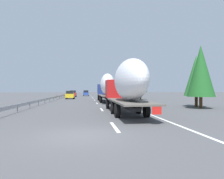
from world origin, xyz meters
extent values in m
plane|color=#4C4C4F|center=(40.00, 0.00, 0.00)|extent=(260.00, 260.00, 0.00)
cube|color=white|center=(2.00, -1.80, 0.00)|extent=(3.20, 0.20, 0.01)
cube|color=white|center=(12.03, -1.80, 0.00)|extent=(3.20, 0.20, 0.01)
cube|color=white|center=(22.04, -1.80, 0.00)|extent=(3.20, 0.20, 0.01)
cube|color=white|center=(31.65, -1.80, 0.00)|extent=(3.20, 0.20, 0.01)
cube|color=white|center=(41.66, -1.80, 0.00)|extent=(3.20, 0.20, 0.01)
cube|color=white|center=(46.08, -1.80, 0.00)|extent=(3.20, 0.20, 0.01)
cube|color=white|center=(58.70, -1.80, 0.00)|extent=(3.20, 0.20, 0.01)
cube|color=white|center=(70.75, -1.80, 0.00)|extent=(3.20, 0.20, 0.01)
cube|color=white|center=(45.00, -5.50, 0.00)|extent=(110.00, 0.20, 0.01)
cube|color=navy|center=(30.66, -3.60, 2.15)|extent=(2.40, 2.50, 1.90)
cube|color=black|center=(31.76, -3.60, 2.65)|extent=(0.08, 2.12, 0.80)
cube|color=#262628|center=(27.45, -3.60, 0.67)|extent=(11.79, 0.70, 0.24)
cube|color=#59544C|center=(24.25, -3.60, 1.14)|extent=(10.41, 2.50, 0.12)
ellipsoid|color=white|center=(24.34, -3.60, 2.95)|extent=(6.68, 2.20, 3.50)
cube|color=red|center=(19.08, -4.29, 0.90)|extent=(0.04, 0.56, 0.56)
cylinder|color=black|center=(30.66, -2.50, 0.52)|extent=(1.04, 0.30, 1.04)
cylinder|color=black|center=(30.66, -4.70, 0.52)|extent=(1.04, 0.30, 1.04)
cylinder|color=black|center=(25.45, -2.50, 0.52)|extent=(1.04, 0.35, 1.04)
cylinder|color=black|center=(25.45, -4.70, 0.52)|extent=(1.04, 0.35, 1.04)
cylinder|color=black|center=(23.05, -2.50, 0.52)|extent=(1.04, 0.35, 1.04)
cylinder|color=black|center=(23.05, -4.70, 0.52)|extent=(1.04, 0.35, 1.04)
cube|color=#B21919|center=(12.82, -3.60, 2.15)|extent=(2.40, 2.50, 1.90)
cube|color=black|center=(13.92, -3.60, 2.65)|extent=(0.08, 2.12, 0.80)
cube|color=#262628|center=(9.86, -3.60, 0.67)|extent=(10.90, 0.70, 0.24)
cube|color=#59544C|center=(6.90, -3.60, 1.14)|extent=(9.45, 2.50, 0.12)
ellipsoid|color=white|center=(6.43, -3.60, 2.80)|extent=(7.53, 2.20, 3.20)
cube|color=red|center=(2.21, -4.29, 0.90)|extent=(0.04, 0.56, 0.56)
cylinder|color=black|center=(12.82, -2.50, 0.52)|extent=(1.04, 0.30, 1.04)
cylinder|color=black|center=(12.82, -4.70, 0.52)|extent=(1.04, 0.30, 1.04)
cylinder|color=black|center=(8.10, -2.50, 0.52)|extent=(1.04, 0.35, 1.04)
cylinder|color=black|center=(8.10, -4.70, 0.52)|extent=(1.04, 0.35, 1.04)
cylinder|color=black|center=(5.70, -2.50, 0.52)|extent=(1.04, 0.35, 1.04)
cylinder|color=black|center=(5.70, -4.70, 0.52)|extent=(1.04, 0.35, 1.04)
cube|color=#28479E|center=(61.06, 0.05, 0.74)|extent=(4.75, 1.81, 0.84)
cube|color=black|center=(60.71, 0.05, 1.52)|extent=(2.61, 1.59, 0.72)
cylinder|color=black|center=(62.54, 0.85, 0.32)|extent=(0.64, 0.22, 0.64)
cylinder|color=black|center=(62.54, -0.76, 0.32)|extent=(0.64, 0.22, 0.64)
cylinder|color=black|center=(59.59, 0.85, 0.32)|extent=(0.64, 0.22, 0.64)
cylinder|color=black|center=(59.59, -0.76, 0.32)|extent=(0.64, 0.22, 0.64)
cube|color=gold|center=(38.07, 3.48, 0.74)|extent=(4.19, 1.80, 0.84)
cube|color=black|center=(37.76, 3.48, 1.48)|extent=(2.30, 1.59, 0.65)
cylinder|color=black|center=(39.37, 4.28, 0.32)|extent=(0.64, 0.22, 0.64)
cylinder|color=black|center=(39.37, 2.68, 0.32)|extent=(0.64, 0.22, 0.64)
cylinder|color=black|center=(36.77, 4.28, 0.32)|extent=(0.64, 0.22, 0.64)
cylinder|color=black|center=(36.77, 2.68, 0.32)|extent=(0.64, 0.22, 0.64)
cube|color=red|center=(51.87, 3.75, 0.74)|extent=(4.42, 1.82, 0.84)
cube|color=black|center=(51.54, 3.75, 1.51)|extent=(2.43, 1.60, 0.71)
cylinder|color=black|center=(53.24, 4.56, 0.32)|extent=(0.64, 0.22, 0.64)
cylinder|color=black|center=(53.24, 2.94, 0.32)|extent=(0.64, 0.22, 0.64)
cylinder|color=black|center=(50.50, 4.56, 0.32)|extent=(0.64, 0.22, 0.64)
cylinder|color=black|center=(50.50, 2.94, 0.32)|extent=(0.64, 0.22, 0.64)
cylinder|color=gray|center=(49.84, -6.70, 1.31)|extent=(0.10, 0.10, 2.62)
cube|color=#2D569E|center=(49.84, -6.70, 2.97)|extent=(0.06, 0.90, 0.70)
cylinder|color=#472D19|center=(14.21, -13.43, 0.67)|extent=(0.36, 0.36, 1.33)
cone|color=#286B2D|center=(14.21, -13.43, 3.78)|extent=(2.92, 2.92, 4.91)
cylinder|color=#472D19|center=(85.65, -12.16, 0.78)|extent=(0.27, 0.27, 1.56)
cone|color=#1E5B23|center=(85.65, -12.16, 4.52)|extent=(3.17, 3.17, 5.92)
cylinder|color=#472D19|center=(43.27, -12.84, 0.68)|extent=(0.26, 0.26, 1.36)
cone|color=#286B2D|center=(43.27, -12.84, 4.29)|extent=(3.50, 3.50, 5.85)
cylinder|color=#472D19|center=(52.03, -11.93, 0.81)|extent=(0.33, 0.33, 1.61)
cone|color=#194C1E|center=(52.03, -11.93, 3.37)|extent=(3.48, 3.48, 3.52)
cylinder|color=#472D19|center=(11.94, -12.68, 0.65)|extent=(0.34, 0.34, 1.29)
cone|color=#1E5B23|center=(11.94, -12.68, 4.12)|extent=(2.96, 2.96, 5.66)
cylinder|color=#472D19|center=(32.86, -11.45, 0.78)|extent=(0.35, 0.35, 1.56)
cone|color=#1E5B23|center=(32.86, -11.45, 3.76)|extent=(2.90, 2.90, 4.40)
cube|color=#9EA0A5|center=(43.00, 6.00, 0.60)|extent=(94.00, 0.06, 0.32)
cube|color=slate|center=(10.30, 6.00, 0.30)|extent=(0.10, 0.10, 0.60)
cube|color=slate|center=(14.39, 6.00, 0.30)|extent=(0.10, 0.10, 0.60)
cube|color=slate|center=(18.48, 6.00, 0.30)|extent=(0.10, 0.10, 0.60)
cube|color=slate|center=(22.57, 6.00, 0.30)|extent=(0.10, 0.10, 0.60)
cube|color=slate|center=(26.65, 6.00, 0.30)|extent=(0.10, 0.10, 0.60)
cube|color=slate|center=(30.74, 6.00, 0.30)|extent=(0.10, 0.10, 0.60)
cube|color=slate|center=(34.83, 6.00, 0.30)|extent=(0.10, 0.10, 0.60)
cube|color=slate|center=(38.91, 6.00, 0.30)|extent=(0.10, 0.10, 0.60)
cube|color=slate|center=(43.00, 6.00, 0.30)|extent=(0.10, 0.10, 0.60)
cube|color=slate|center=(47.09, 6.00, 0.30)|extent=(0.10, 0.10, 0.60)
cube|color=slate|center=(51.17, 6.00, 0.30)|extent=(0.10, 0.10, 0.60)
cube|color=slate|center=(55.26, 6.00, 0.30)|extent=(0.10, 0.10, 0.60)
cube|color=slate|center=(59.35, 6.00, 0.30)|extent=(0.10, 0.10, 0.60)
cube|color=slate|center=(63.43, 6.00, 0.30)|extent=(0.10, 0.10, 0.60)
cube|color=slate|center=(67.52, 6.00, 0.30)|extent=(0.10, 0.10, 0.60)
cube|color=slate|center=(71.61, 6.00, 0.30)|extent=(0.10, 0.10, 0.60)
cube|color=slate|center=(75.70, 6.00, 0.30)|extent=(0.10, 0.10, 0.60)
cube|color=slate|center=(79.78, 6.00, 0.30)|extent=(0.10, 0.10, 0.60)
cube|color=slate|center=(83.87, 6.00, 0.30)|extent=(0.10, 0.10, 0.60)
cube|color=slate|center=(87.96, 6.00, 0.30)|extent=(0.10, 0.10, 0.60)
camera|label=1|loc=(-9.24, -0.29, 2.04)|focal=33.01mm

